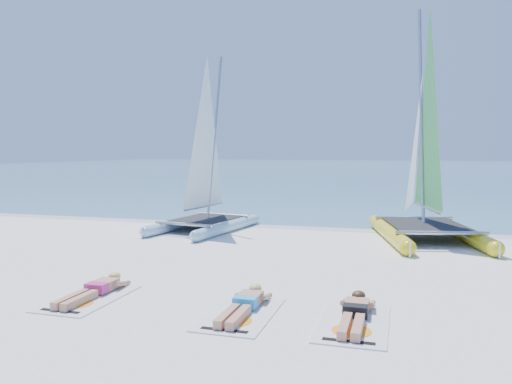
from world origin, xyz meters
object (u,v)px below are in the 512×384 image
Objects in this scene: sunbather_a at (95,289)px; towel_a at (89,298)px; towel_c at (354,323)px; catamaran_yellow at (423,162)px; sunbather_c at (355,312)px; catamaran_blue at (205,176)px; sunbather_b at (244,304)px; towel_b at (241,314)px.

towel_a is at bearing -90.00° from sunbather_a.
towel_a is 4.49m from towel_c.
sunbather_c is (-1.21, -7.92, -2.09)m from catamaran_yellow.
catamaran_blue is 3.15× the size of towel_c.
sunbather_b and sunbather_c have the same top height.
towel_c is 0.22m from sunbather_c.
catamaran_yellow reaches higher than towel_c.
towel_a is at bearing -177.38° from sunbather_c.
sunbather_c is at bearing 2.40° from sunbather_b.
sunbather_a is (0.00, 0.19, 0.11)m from towel_a.
catamaran_yellow is 3.79× the size of towel_c.
towel_b is 1.07× the size of sunbather_c.
towel_c is at bearing -90.00° from sunbather_c.
towel_c is 1.07× the size of sunbather_c.
towel_b is 1.07× the size of sunbather_b.
sunbather_a is at bearing 177.73° from towel_c.
sunbather_b is at bearing 176.03° from towel_c.
towel_a is at bearing 178.79° from towel_b.
catamaran_blue is at bearing 125.64° from towel_c.
catamaran_blue is 0.83× the size of catamaran_yellow.
sunbather_a is at bearing -179.82° from sunbather_c.
sunbather_a is at bearing 174.83° from towel_b.
towel_a is 1.07× the size of sunbather_a.
towel_a is at bearing -177.23° from sunbather_b.
towel_b is 1.75m from sunbather_c.
towel_b is at bearing -122.26° from catamaran_yellow.
towel_b is at bearing -171.29° from sunbather_c.
sunbather_a and sunbather_c have the same top height.
catamaran_yellow is 8.28m from sunbather_c.
sunbather_b is (3.64, -7.37, -1.62)m from catamaran_blue.
sunbather_b is at bearing 90.00° from towel_b.
sunbather_c is at bearing -111.22° from catamaran_yellow.
catamaran_blue is at bearing 96.67° from towel_a.
sunbather_b is (-2.93, -7.99, -2.09)m from catamaran_yellow.
catamaran_blue reaches higher than sunbather_b.
catamaran_blue is at bearing 96.84° from sunbather_a.
towel_a is 1.07× the size of sunbather_b.
towel_b is at bearing -90.00° from sunbather_b.
towel_b is at bearing -1.21° from towel_a.
towel_a and towel_c have the same top height.
towel_c is (1.72, 0.07, 0.00)m from towel_b.
towel_b is at bearing -55.30° from catamaran_blue.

